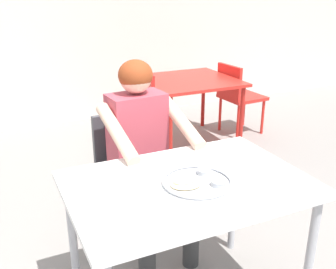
# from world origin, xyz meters

# --- Properties ---
(table_foreground) EXTENTS (1.13, 0.77, 0.75)m
(table_foreground) POSITION_xyz_m (0.08, -0.01, 0.67)
(table_foreground) COLOR white
(table_foreground) RESTS_ON ground
(thali_tray) EXTENTS (0.33, 0.33, 0.03)m
(thali_tray) POSITION_xyz_m (0.11, -0.05, 0.76)
(thali_tray) COLOR #B7BABF
(thali_tray) RESTS_ON table_foreground
(chair_foreground) EXTENTS (0.47, 0.45, 0.84)m
(chair_foreground) POSITION_xyz_m (0.07, 0.79, 0.50)
(chair_foreground) COLOR #3F3F44
(chair_foreground) RESTS_ON ground
(diner_foreground) EXTENTS (0.52, 0.58, 1.22)m
(diner_foreground) POSITION_xyz_m (0.09, 0.57, 0.73)
(diner_foreground) COLOR #3B3B3B
(diner_foreground) RESTS_ON ground
(table_background_red) EXTENTS (0.93, 0.91, 0.70)m
(table_background_red) POSITION_xyz_m (1.19, 2.08, 0.63)
(table_background_red) COLOR red
(table_background_red) RESTS_ON ground
(chair_red_left) EXTENTS (0.49, 0.47, 0.83)m
(chair_red_left) POSITION_xyz_m (0.62, 2.05, 0.48)
(chair_red_left) COLOR red
(chair_red_left) RESTS_ON ground
(chair_red_right) EXTENTS (0.46, 0.44, 0.80)m
(chair_red_right) POSITION_xyz_m (1.82, 2.10, 0.47)
(chair_red_right) COLOR red
(chair_red_right) RESTS_ON ground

